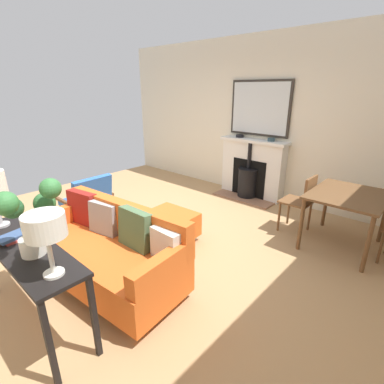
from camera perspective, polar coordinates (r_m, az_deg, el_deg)
The scene contains 15 objects.
ground_plane at distance 4.12m, azimuth -9.59°, elevation -9.09°, with size 5.37×6.36×0.01m, color tan.
wall_left at distance 5.68m, azimuth 11.65°, elevation 14.18°, with size 0.12×6.36×2.89m, color silver.
fireplace at distance 5.56m, azimuth 11.77°, elevation 4.04°, with size 0.59×1.31×1.10m.
mirror_over_mantel at distance 5.48m, azimuth 13.39°, elevation 16.00°, with size 0.04×1.17×0.97m.
mantel_bowl_near at distance 5.62m, azimuth 9.55°, elevation 11.04°, with size 0.15×0.15×0.05m.
mantel_bowl_far at distance 5.31m, azimuth 15.59°, elevation 10.10°, with size 0.13×0.13×0.06m.
sofa at distance 3.18m, azimuth -16.45°, elevation -11.19°, with size 0.95×1.84×0.85m.
ottoman at distance 3.86m, azimuth -4.94°, elevation -6.76°, with size 0.70×0.68×0.41m.
armchair_accent at distance 4.57m, azimuth -20.05°, elevation -1.13°, with size 0.69×0.61×0.78m.
console_table at distance 2.79m, azimuth -30.24°, elevation -11.10°, with size 0.39×1.50×0.76m.
table_lamp_far_end at distance 2.10m, azimuth -27.35°, elevation -6.40°, with size 0.27×0.27×0.46m.
potted_plant at distance 2.45m, azimuth -29.73°, elevation -3.69°, with size 0.46×0.48×0.59m.
book_stack at distance 2.90m, azimuth -31.94°, elevation -7.53°, with size 0.29×0.21×0.05m.
dining_table at distance 4.11m, azimuth 28.72°, elevation -1.54°, with size 1.03×0.85×0.74m.
dining_chair_near_fireplace at distance 4.29m, azimuth 21.22°, elevation -1.35°, with size 0.40×0.40×0.86m.
Camera 1 is at (2.19, 2.87, 1.98)m, focal length 26.63 mm.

